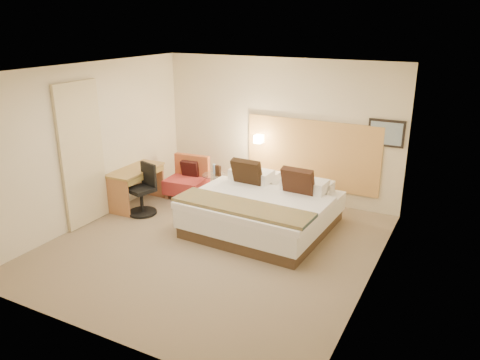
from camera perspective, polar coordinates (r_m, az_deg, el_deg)
The scene contains 19 objects.
floor at distance 7.43m, azimuth -3.24°, elevation -8.00°, with size 4.80×5.00×0.02m, color #816E57.
ceiling at distance 6.64m, azimuth -3.69°, elevation 13.37°, with size 4.80×5.00×0.02m, color white.
wall_back at distance 9.08m, azimuth 4.72°, elevation 6.19°, with size 4.80×0.02×2.70m, color beige.
wall_front at distance 5.07m, azimuth -18.19°, elevation -5.40°, with size 4.80×0.02×2.70m, color beige.
wall_left at distance 8.37m, azimuth -17.82°, elevation 4.21°, with size 0.02×5.00×2.70m, color beige.
wall_right at distance 6.09m, azimuth 16.42°, elevation -1.06°, with size 0.02×5.00×2.70m, color beige.
headboard_panel at distance 8.91m, azimuth 8.70°, elevation 3.12°, with size 2.60×0.04×1.30m, color tan.
art_frame at distance 8.47m, azimuth 17.40°, elevation 5.47°, with size 0.62×0.03×0.47m, color black.
art_canvas at distance 8.45m, azimuth 17.37°, elevation 5.45°, with size 0.54×0.01×0.39m, color #778FA4.
lamp_arm at distance 9.19m, azimuth 2.44°, elevation 5.10°, with size 0.02×0.02×0.12m, color white.
lamp_shade at distance 9.14m, azimuth 2.28°, elevation 5.02°, with size 0.15×0.15×0.15m, color #FFEDC6.
curtain at distance 8.20m, azimuth -18.69°, elevation 2.88°, with size 0.06×0.90×2.42m, color beige.
bottle_a at distance 9.02m, azimuth -3.17°, elevation 1.37°, with size 0.06×0.06×0.19m, color #9AC1EE.
menu_folder at distance 8.87m, azimuth -2.69°, elevation 1.13°, with size 0.12×0.05×0.21m, color #311E14.
bed at distance 7.86m, azimuth 2.88°, elevation -3.53°, with size 2.29×2.23×1.08m.
lounge_chair at distance 9.37m, azimuth -6.39°, elevation -0.05°, with size 0.80×0.72×0.79m.
side_table at distance 9.05m, azimuth -3.08°, elevation -0.77°, with size 0.61×0.61×0.53m.
desk at distance 8.94m, azimuth -12.49°, elevation 0.39°, with size 0.57×1.18×0.73m.
desk_chair at distance 8.61m, azimuth -11.69°, elevation -1.65°, with size 0.63×0.63×0.91m.
Camera 1 is at (3.41, -5.66, 3.37)m, focal length 35.00 mm.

